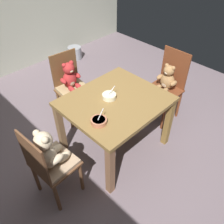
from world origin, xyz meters
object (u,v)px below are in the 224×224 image
(dining_table, at_px, (115,108))
(teddy_chair_near_left, at_px, (49,157))
(teddy_chair_far_center, at_px, (71,82))
(metal_pail, at_px, (75,53))
(porridge_bowl_cream_center, at_px, (109,96))
(teddy_chair_near_right, at_px, (167,82))
(porridge_bowl_terracotta_near_left, at_px, (99,121))

(dining_table, bearing_deg, teddy_chair_near_left, -177.55)
(teddy_chair_far_center, xyz_separation_m, metal_pail, (1.05, 1.34, -0.43))
(porridge_bowl_cream_center, bearing_deg, dining_table, -71.58)
(teddy_chair_near_right, xyz_separation_m, porridge_bowl_cream_center, (-0.92, 0.12, 0.20))
(teddy_chair_near_left, bearing_deg, dining_table, -1.40)
(teddy_chair_near_right, distance_m, porridge_bowl_terracotta_near_left, 1.28)
(teddy_chair_far_center, xyz_separation_m, porridge_bowl_terracotta_near_left, (-0.37, -0.95, 0.19))
(teddy_chair_near_right, bearing_deg, teddy_chair_near_left, -0.08)
(teddy_chair_near_left, height_order, porridge_bowl_terracotta_near_left, teddy_chair_near_left)
(porridge_bowl_cream_center, bearing_deg, teddy_chair_near_right, -7.70)
(teddy_chair_far_center, height_order, metal_pail, teddy_chair_far_center)
(dining_table, bearing_deg, porridge_bowl_terracotta_near_left, -158.89)
(teddy_chair_near_right, height_order, teddy_chair_far_center, teddy_chair_near_right)
(teddy_chair_near_left, height_order, teddy_chair_near_right, teddy_chair_near_right)
(porridge_bowl_cream_center, bearing_deg, porridge_bowl_terracotta_near_left, -148.30)
(teddy_chair_near_left, bearing_deg, metal_pail, 44.70)
(teddy_chair_near_right, bearing_deg, porridge_bowl_cream_center, -7.21)
(teddy_chair_far_center, distance_m, porridge_bowl_cream_center, 0.77)
(porridge_bowl_terracotta_near_left, bearing_deg, dining_table, 21.11)
(dining_table, height_order, metal_pail, dining_table)
(teddy_chair_near_right, relative_size, metal_pail, 3.67)
(metal_pail, bearing_deg, dining_table, -116.07)
(dining_table, distance_m, porridge_bowl_terracotta_near_left, 0.41)
(teddy_chair_near_left, relative_size, metal_pail, 3.48)
(teddy_chair_near_right, relative_size, teddy_chair_far_center, 1.03)
(porridge_bowl_terracotta_near_left, distance_m, metal_pail, 2.76)
(porridge_bowl_cream_center, relative_size, metal_pail, 0.61)
(porridge_bowl_terracotta_near_left, bearing_deg, teddy_chair_far_center, 68.96)
(dining_table, relative_size, metal_pail, 4.09)
(porridge_bowl_terracotta_near_left, bearing_deg, teddy_chair_near_right, 3.82)
(dining_table, xyz_separation_m, porridge_bowl_cream_center, (-0.02, 0.07, 0.13))
(teddy_chair_near_right, xyz_separation_m, teddy_chair_far_center, (-0.90, 0.87, 0.01))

